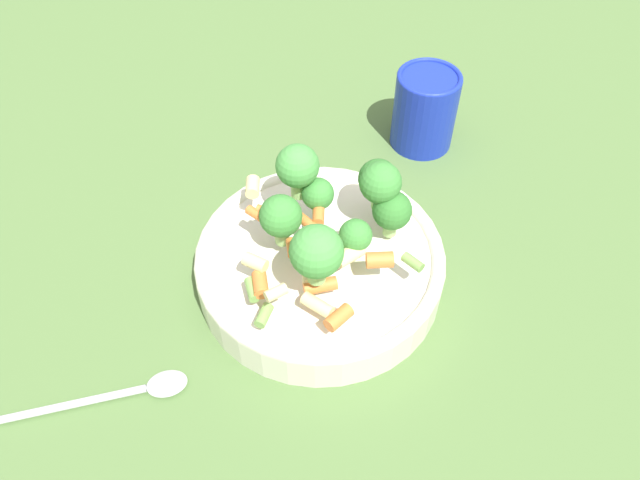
% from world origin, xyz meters
% --- Properties ---
extents(ground_plane, '(3.00, 3.00, 0.00)m').
position_xyz_m(ground_plane, '(0.00, 0.00, 0.00)').
color(ground_plane, '#4C6B38').
extents(bowl, '(0.24, 0.24, 0.05)m').
position_xyz_m(bowl, '(0.00, 0.00, 0.02)').
color(bowl, silver).
rests_on(bowl, ground_plane).
extents(pasta_salad, '(0.19, 0.18, 0.09)m').
position_xyz_m(pasta_salad, '(0.01, -0.00, 0.09)').
color(pasta_salad, '#8CB766').
rests_on(pasta_salad, bowl).
extents(cup, '(0.07, 0.07, 0.10)m').
position_xyz_m(cup, '(0.22, 0.12, 0.05)').
color(cup, '#192DAD').
rests_on(cup, ground_plane).
extents(spoon, '(0.16, 0.06, 0.01)m').
position_xyz_m(spoon, '(-0.21, -0.02, 0.01)').
color(spoon, silver).
rests_on(spoon, ground_plane).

